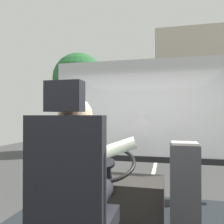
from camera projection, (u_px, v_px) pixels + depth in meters
The scene contains 9 objects.
ground at pixel (157, 156), 10.31m from camera, with size 18.00×44.00×0.06m.
driver_seat at pixel (71, 206), 1.44m from camera, with size 0.48×0.48×1.34m.
bus_driver at pixel (78, 171), 1.54m from camera, with size 0.75×0.55×0.77m.
steering_console at pixel (116, 194), 2.68m from camera, with size 1.10×0.98×0.80m.
fare_box at pixel (185, 192), 2.07m from camera, with size 0.25×0.23×0.90m.
windshield_panel at pixel (138, 122), 3.34m from camera, with size 2.50×0.08×1.48m.
street_tree at pixel (79, 79), 11.14m from camera, with size 2.48×2.48×4.80m.
shop_building at pixel (219, 86), 19.04m from camera, with size 10.19×5.72×8.41m.
parked_car_blue at pixel (221, 128), 20.68m from camera, with size 1.79×4.15×1.21m.
Camera 1 is at (0.41, -1.72, 1.83)m, focal length 37.05 mm.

